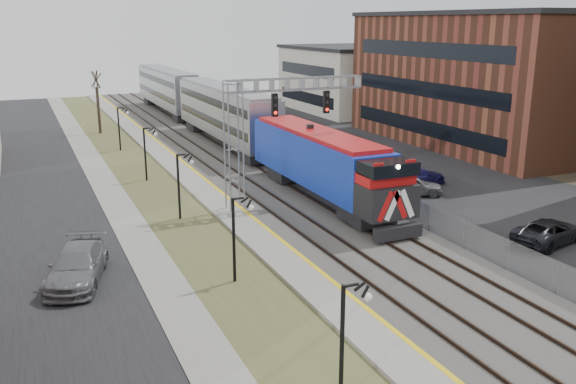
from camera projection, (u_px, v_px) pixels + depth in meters
street_west at (41, 203)px, 39.76m from camera, size 7.00×120.00×0.04m
sidewalk at (112, 195)px, 41.51m from camera, size 2.00×120.00×0.08m
grass_median at (155, 191)px, 42.68m from camera, size 4.00×120.00×0.06m
platform at (197, 185)px, 43.83m from camera, size 2.00×120.00×0.24m
ballast_bed at (262, 178)px, 45.79m from camera, size 8.00×120.00×0.20m
parking_lot at (396, 165)px, 50.49m from camera, size 16.00×120.00×0.04m
platform_edge at (209, 182)px, 44.14m from camera, size 0.24×120.00×0.01m
track_near at (236, 179)px, 44.96m from camera, size 1.58×120.00×0.15m
track_far at (280, 174)px, 46.32m from camera, size 1.58×120.00×0.15m
train at (213, 111)px, 60.59m from camera, size 3.00×63.05×5.33m
signal_gantry at (260, 121)px, 37.05m from camera, size 9.00×1.07×8.15m
lampposts at (232, 239)px, 27.44m from camera, size 0.14×62.14×4.00m
fence at (312, 164)px, 47.24m from camera, size 0.04×120.00×1.60m
buildings_east at (567, 85)px, 50.89m from camera, size 16.00×76.00×15.00m
bare_trees at (16, 153)px, 42.03m from camera, size 12.30×42.30×5.95m
car_lot_c at (550, 232)px, 32.41m from camera, size 4.97×3.07×1.29m
car_lot_d at (417, 177)px, 43.73m from camera, size 4.80×2.52×1.33m
car_lot_e at (412, 186)px, 41.37m from camera, size 4.37×3.17×1.38m
car_street_b at (77, 266)px, 27.52m from camera, size 3.64×5.79×1.56m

